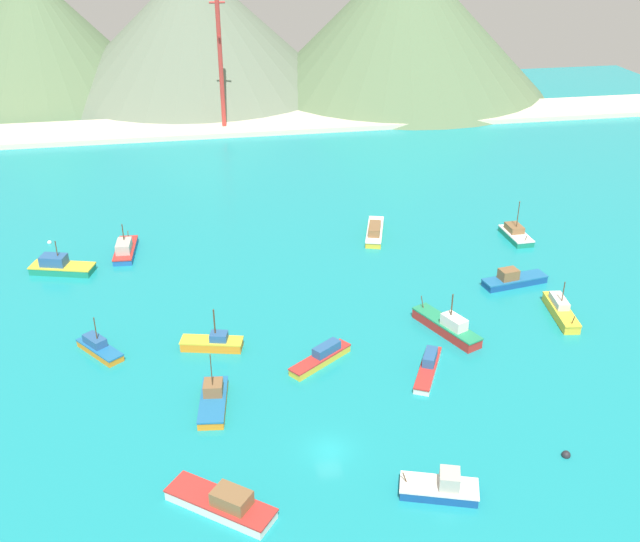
% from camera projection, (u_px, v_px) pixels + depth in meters
% --- Properties ---
extents(ground, '(260.00, 280.00, 0.50)m').
position_uv_depth(ground, '(288.00, 307.00, 100.90)').
color(ground, teal).
extents(fishing_boat_0, '(5.89, 9.12, 2.14)m').
position_uv_depth(fishing_boat_0, '(428.00, 366.00, 86.52)').
color(fishing_boat_0, silver).
rests_on(fishing_boat_0, ground).
extents(fishing_boat_1, '(9.95, 4.13, 2.59)m').
position_uv_depth(fishing_boat_1, '(513.00, 279.00, 105.96)').
color(fishing_boat_1, '#14478C').
rests_on(fishing_boat_1, ground).
extents(fishing_boat_2, '(6.12, 7.07, 5.02)m').
position_uv_depth(fishing_boat_2, '(99.00, 348.00, 90.09)').
color(fishing_boat_2, orange).
rests_on(fishing_boat_2, ground).
extents(fishing_boat_3, '(7.86, 5.05, 2.71)m').
position_uv_depth(fishing_boat_3, '(441.00, 487.00, 68.70)').
color(fishing_boat_3, '#14478C').
rests_on(fishing_boat_3, ground).
extents(fishing_boat_4, '(9.87, 5.70, 5.10)m').
position_uv_depth(fishing_boat_4, '(60.00, 266.00, 109.39)').
color(fishing_boat_4, '#198466').
rests_on(fishing_boat_4, ground).
extents(fishing_boat_5, '(7.98, 4.06, 5.60)m').
position_uv_depth(fishing_boat_5, '(213.00, 343.00, 90.96)').
color(fishing_boat_5, orange).
rests_on(fishing_boat_5, ground).
extents(fishing_boat_6, '(8.40, 6.86, 2.12)m').
position_uv_depth(fishing_boat_6, '(322.00, 357.00, 88.25)').
color(fishing_boat_6, gold).
rests_on(fishing_boat_6, ground).
extents(fishing_boat_7, '(3.51, 9.32, 5.15)m').
position_uv_depth(fishing_boat_7, '(125.00, 249.00, 114.83)').
color(fishing_boat_7, '#1E5BA8').
rests_on(fishing_boat_7, ground).
extents(fishing_boat_8, '(5.62, 11.26, 2.36)m').
position_uv_depth(fishing_boat_8, '(375.00, 231.00, 121.12)').
color(fishing_boat_8, gold).
rests_on(fishing_boat_8, ground).
extents(fishing_boat_9, '(6.54, 10.92, 5.87)m').
position_uv_depth(fishing_boat_9, '(448.00, 326.00, 94.06)').
color(fishing_boat_9, red).
rests_on(fishing_boat_9, ground).
extents(fishing_boat_10, '(3.84, 8.66, 6.45)m').
position_uv_depth(fishing_boat_10, '(213.00, 399.00, 80.76)').
color(fishing_boat_10, orange).
rests_on(fishing_boat_10, ground).
extents(fishing_boat_11, '(3.46, 9.61, 5.06)m').
position_uv_depth(fishing_boat_11, '(561.00, 310.00, 97.99)').
color(fishing_boat_11, gold).
rests_on(fishing_boat_11, ground).
extents(fishing_boat_12, '(3.21, 7.53, 6.49)m').
position_uv_depth(fishing_boat_12, '(516.00, 234.00, 120.30)').
color(fishing_boat_12, '#198466').
rests_on(fishing_boat_12, ground).
extents(fishing_boat_13, '(10.27, 8.97, 2.59)m').
position_uv_depth(fishing_boat_13, '(223.00, 503.00, 66.89)').
color(fishing_boat_13, silver).
rests_on(fishing_boat_13, ground).
extents(buoy_0, '(0.91, 0.91, 0.91)m').
position_uv_depth(buoy_0, '(566.00, 455.00, 73.68)').
color(buoy_0, '#232328').
rests_on(buoy_0, ground).
extents(buoy_1, '(0.70, 0.70, 0.70)m').
position_uv_depth(buoy_1, '(49.00, 243.00, 118.92)').
color(buoy_1, silver).
rests_on(buoy_1, ground).
extents(beach_strip, '(247.00, 17.51, 1.20)m').
position_uv_depth(beach_strip, '(237.00, 125.00, 178.33)').
color(beach_strip, beige).
rests_on(beach_strip, ground).
extents(hill_west, '(64.79, 64.79, 34.56)m').
position_uv_depth(hill_west, '(34.00, 31.00, 200.52)').
color(hill_west, '#56704C').
rests_on(hill_west, ground).
extents(hill_central, '(79.61, 79.61, 35.35)m').
position_uv_depth(hill_central, '(196.00, 28.00, 203.28)').
color(hill_central, '#60705B').
rests_on(hill_central, ground).
extents(hill_east, '(80.52, 80.52, 38.92)m').
position_uv_depth(hill_east, '(404.00, 20.00, 203.18)').
color(hill_east, '#56704C').
rests_on(hill_east, ground).
extents(radio_tower, '(3.55, 2.84, 35.52)m').
position_uv_depth(radio_tower, '(220.00, 53.00, 167.71)').
color(radio_tower, '#B7332D').
rests_on(radio_tower, ground).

